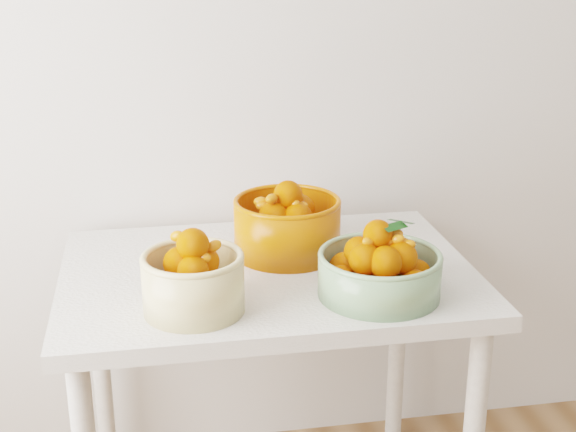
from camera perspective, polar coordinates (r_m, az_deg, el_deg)
name	(u,v)px	position (r m, az deg, el deg)	size (l,w,h in m)	color
table	(268,304)	(2.00, -1.43, -6.30)	(1.00, 0.70, 0.75)	silver
bowl_cream	(193,280)	(1.74, -6.74, -4.56)	(0.29, 0.29, 0.19)	#DBC488
bowl_green	(380,270)	(1.81, 6.53, -3.82)	(0.35, 0.35, 0.18)	gray
bowl_orange	(287,225)	(2.03, -0.06, -0.64)	(0.27, 0.27, 0.20)	#D14F09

